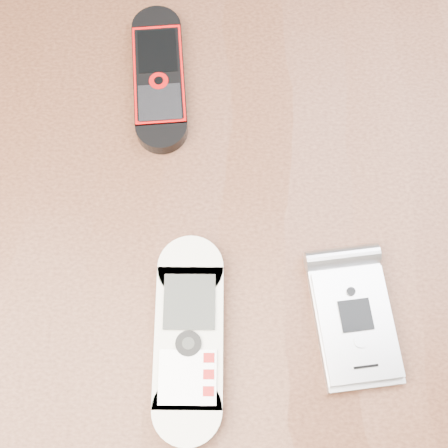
% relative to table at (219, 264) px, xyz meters
% --- Properties ---
extents(ground, '(4.00, 4.00, 0.00)m').
position_rel_table_xyz_m(ground, '(0.00, 0.00, -0.64)').
color(ground, '#472B19').
rests_on(ground, ground).
extents(table, '(1.20, 0.80, 0.75)m').
position_rel_table_xyz_m(table, '(0.00, 0.00, 0.00)').
color(table, black).
rests_on(table, ground).
extents(nokia_white, '(0.05, 0.16, 0.02)m').
position_rel_table_xyz_m(nokia_white, '(-0.02, -0.09, 0.11)').
color(nokia_white, silver).
rests_on(nokia_white, table).
extents(nokia_black_red, '(0.06, 0.15, 0.01)m').
position_rel_table_xyz_m(nokia_black_red, '(-0.05, 0.14, 0.11)').
color(nokia_black_red, black).
rests_on(nokia_black_red, table).
extents(motorola_razr, '(0.07, 0.12, 0.02)m').
position_rel_table_xyz_m(motorola_razr, '(0.11, -0.08, 0.11)').
color(motorola_razr, '#B8B8BD').
rests_on(motorola_razr, table).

